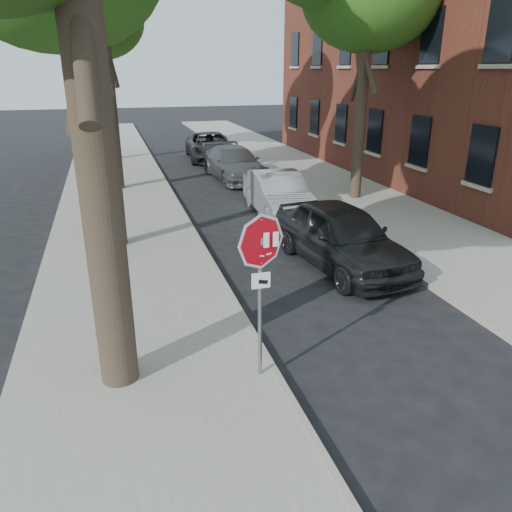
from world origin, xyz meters
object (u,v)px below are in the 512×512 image
(car_b, at_px, (279,194))
(tree_far, at_px, (92,10))
(stop_sign, at_px, (261,266))
(car_c, at_px, (235,164))
(car_a, at_px, (341,236))
(car_d, at_px, (211,146))

(car_b, bearing_deg, tree_far, 115.99)
(car_b, bearing_deg, stop_sign, -107.88)
(tree_far, bearing_deg, car_c, -49.72)
(car_a, bearing_deg, car_c, 83.64)
(tree_far, xyz_separation_m, car_a, (5.32, -17.01, -6.44))
(stop_sign, distance_m, car_a, 5.41)
(car_c, distance_m, car_d, 5.25)
(stop_sign, relative_size, car_c, 0.54)
(car_b, relative_size, car_d, 0.84)
(stop_sign, distance_m, car_b, 9.53)
(car_c, bearing_deg, stop_sign, -106.06)
(car_c, bearing_deg, car_b, -93.54)
(tree_far, relative_size, car_a, 2.04)
(car_c, xyz_separation_m, car_d, (0.00, 5.25, 0.01))
(car_b, xyz_separation_m, car_d, (0.00, 11.25, 0.00))
(tree_far, bearing_deg, car_b, -66.57)
(car_a, xyz_separation_m, car_c, (0.00, 10.73, -0.08))
(stop_sign, relative_size, car_d, 0.51)
(car_d, bearing_deg, stop_sign, -95.09)
(stop_sign, relative_size, car_b, 0.61)
(car_b, bearing_deg, car_c, 92.55)
(car_a, distance_m, car_d, 15.98)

